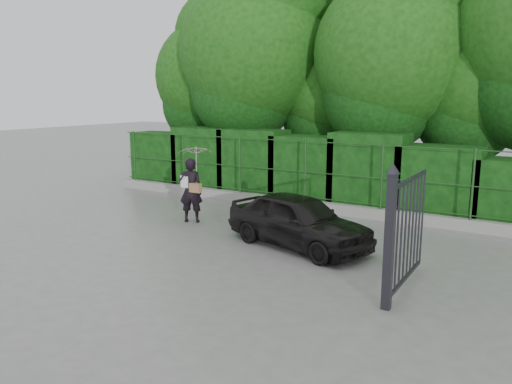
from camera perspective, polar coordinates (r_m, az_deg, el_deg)
The scene contains 8 objects.
ground at distance 11.49m, azimuth -6.14°, elevation -6.14°, with size 80.00×80.00×0.00m, color gray.
kerb at distance 15.16m, azimuth 4.20°, elevation -1.31°, with size 14.00×0.25×0.30m, color #9E9E99.
fence at distance 14.87m, azimuth 5.02°, elevation 2.55°, with size 14.13×0.06×1.80m.
hedge at distance 15.94m, azimuth 5.40°, elevation 2.60°, with size 14.20×1.20×2.30m.
trees at distance 17.40m, azimuth 12.93°, elevation 14.83°, with size 17.10×6.15×8.08m.
gate at distance 8.54m, azimuth 15.92°, elevation -4.27°, with size 0.22×2.33×2.36m.
woman at distance 13.36m, azimuth -7.12°, elevation 2.14°, with size 0.98×0.93×2.06m.
car at distance 11.27m, azimuth 4.85°, elevation -3.24°, with size 1.44×3.58×1.22m, color black.
Camera 1 is at (6.71, -8.70, 3.37)m, focal length 35.00 mm.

